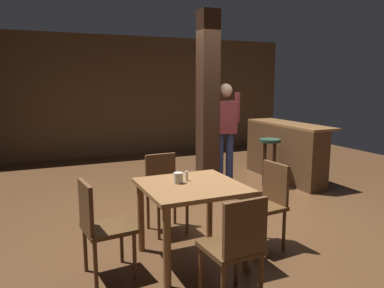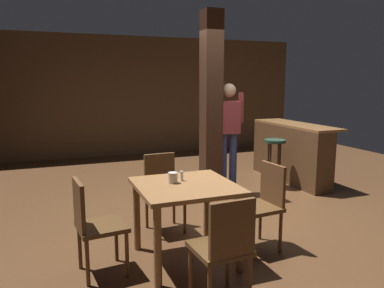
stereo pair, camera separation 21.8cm
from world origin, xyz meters
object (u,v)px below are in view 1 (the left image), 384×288
chair_north (164,188)px  standing_person (225,130)px  dining_table (191,197)px  napkin_cup (178,178)px  chair_west (100,224)px  chair_south (236,245)px  bar_counter (284,151)px  chair_east (267,200)px  bar_stool_near (270,151)px  salt_shaker (187,176)px

chair_north → standing_person: bearing=37.7°
dining_table → standing_person: standing_person is taller
napkin_cup → chair_west: bearing=-174.9°
chair_south → standing_person: (1.40, 2.76, 0.50)m
chair_west → napkin_cup: chair_west is taller
chair_south → napkin_cup: (-0.11, 0.93, 0.32)m
dining_table → chair_south: chair_south is taller
chair_south → napkin_cup: 0.99m
napkin_cup → bar_counter: 3.56m
chair_west → chair_east: bearing=-1.3°
chair_north → napkin_cup: 0.83m
bar_counter → chair_north: bearing=-154.2°
dining_table → bar_stool_near: (2.28, 1.93, -0.04)m
napkin_cup → bar_stool_near: napkin_cup is taller
chair_north → chair_west: (-0.90, -0.82, 0.00)m
napkin_cup → standing_person: 2.38m
dining_table → napkin_cup: 0.23m
dining_table → napkin_cup: size_ratio=8.92×
chair_east → standing_person: standing_person is taller
napkin_cup → salt_shaker: bearing=24.3°
chair_west → bar_stool_near: size_ratio=1.11×
bar_counter → bar_stool_near: 0.55m
dining_table → chair_west: 0.89m
chair_south → bar_counter: bar_counter is taller
chair_north → standing_person: 1.83m
bar_counter → chair_south: bearing=-132.4°
standing_person → napkin_cup: bearing=-129.6°
chair_east → napkin_cup: size_ratio=8.50×
dining_table → chair_south: (0.01, -0.84, -0.13)m
chair_south → dining_table: bearing=90.7°
salt_shaker → chair_east: bearing=-10.6°
chair_south → bar_counter: (2.76, 3.02, 0.01)m
bar_counter → chair_west: bearing=-149.4°
dining_table → chair_north: bearing=88.6°
salt_shaker → bar_counter: (2.76, 2.04, -0.30)m
chair_west → bar_stool_near: chair_west is taller
napkin_cup → bar_stool_near: size_ratio=0.13×
dining_table → chair_south: bearing=-89.3°
chair_north → chair_east: (0.84, -0.86, 0.00)m
chair_south → standing_person: size_ratio=0.52×
standing_person → chair_south: bearing=-117.0°
salt_shaker → bar_stool_near: (2.27, 1.80, -0.22)m
chair_east → chair_west: (-1.74, 0.04, 0.00)m
chair_west → salt_shaker: 0.95m
chair_west → napkin_cup: (0.78, 0.07, 0.32)m
chair_south → salt_shaker: bearing=90.1°
chair_north → bar_counter: bearing=25.8°
chair_south → chair_west: (-0.89, 0.86, 0.00)m
chair_north → salt_shaker: chair_north is taller
dining_table → bar_counter: 3.52m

